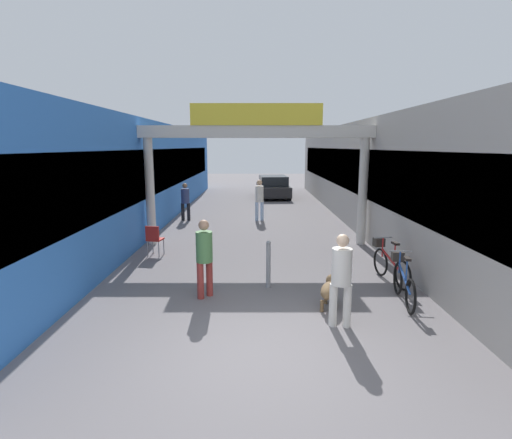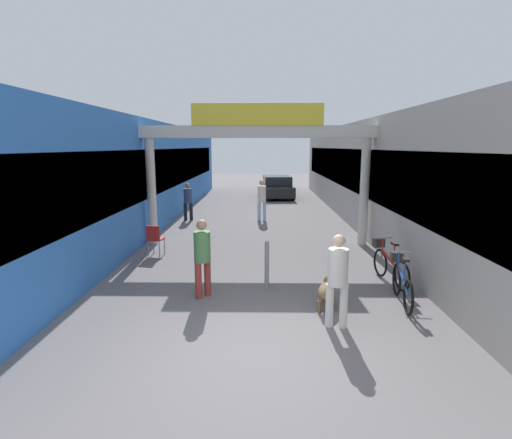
% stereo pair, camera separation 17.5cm
% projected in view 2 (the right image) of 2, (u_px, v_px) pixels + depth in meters
% --- Properties ---
extents(ground_plane, '(80.00, 80.00, 0.00)m').
position_uv_depth(ground_plane, '(251.00, 353.00, 6.08)').
color(ground_plane, slate).
extents(storefront_left, '(3.00, 26.00, 3.99)m').
position_uv_depth(storefront_left, '(137.00, 173.00, 16.61)').
color(storefront_left, blue).
rests_on(storefront_left, ground_plane).
extents(storefront_right, '(3.00, 26.00, 3.99)m').
position_uv_depth(storefront_right, '(382.00, 173.00, 16.45)').
color(storefront_right, '#9E9993').
rests_on(storefront_right, ground_plane).
extents(arcade_sign_gateway, '(7.40, 0.47, 4.35)m').
position_uv_depth(arcade_sign_gateway, '(257.00, 146.00, 12.25)').
color(arcade_sign_gateway, beige).
rests_on(arcade_sign_gateway, ground_plane).
extents(pedestrian_with_dog, '(0.40, 0.40, 1.65)m').
position_uv_depth(pedestrian_with_dog, '(338.00, 275.00, 6.78)').
color(pedestrian_with_dog, silver).
rests_on(pedestrian_with_dog, ground_plane).
extents(pedestrian_companion, '(0.48, 0.48, 1.64)m').
position_uv_depth(pedestrian_companion, '(202.00, 253.00, 8.18)').
color(pedestrian_companion, '#99332D').
rests_on(pedestrian_companion, ground_plane).
extents(pedestrian_carrying_crate, '(0.45, 0.45, 1.72)m').
position_uv_depth(pedestrian_carrying_crate, '(262.00, 197.00, 16.64)').
color(pedestrian_carrying_crate, '#A5BFE0').
rests_on(pedestrian_carrying_crate, ground_plane).
extents(pedestrian_elderly_walking, '(0.39, 0.38, 1.58)m').
position_uv_depth(pedestrian_elderly_walking, '(188.00, 199.00, 16.78)').
color(pedestrian_elderly_walking, black).
rests_on(pedestrian_elderly_walking, ground_plane).
extents(dog_on_leash, '(0.53, 0.83, 0.58)m').
position_uv_depth(dog_on_leash, '(327.00, 290.00, 7.72)').
color(dog_on_leash, brown).
rests_on(dog_on_leash, ground_plane).
extents(bicycle_blue_nearest, '(0.46, 1.68, 0.98)m').
position_uv_depth(bicycle_blue_nearest, '(401.00, 281.00, 7.98)').
color(bicycle_blue_nearest, black).
rests_on(bicycle_blue_nearest, ground_plane).
extents(bicycle_red_second, '(0.48, 1.67, 0.98)m').
position_uv_depth(bicycle_red_second, '(388.00, 263.00, 9.20)').
color(bicycle_red_second, black).
rests_on(bicycle_red_second, ground_plane).
extents(bollard_post_metal, '(0.10, 0.10, 1.07)m').
position_uv_depth(bollard_post_metal, '(267.00, 264.00, 8.79)').
color(bollard_post_metal, gray).
rests_on(bollard_post_metal, ground_plane).
extents(cafe_chair_red_nearer, '(0.47, 0.47, 0.89)m').
position_uv_depth(cafe_chair_red_nearer, '(155.00, 237.00, 11.37)').
color(cafe_chair_red_nearer, gray).
rests_on(cafe_chair_red_nearer, ground_plane).
extents(parked_car_black, '(2.04, 4.11, 1.33)m').
position_uv_depth(parked_car_black, '(277.00, 187.00, 24.28)').
color(parked_car_black, black).
rests_on(parked_car_black, ground_plane).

